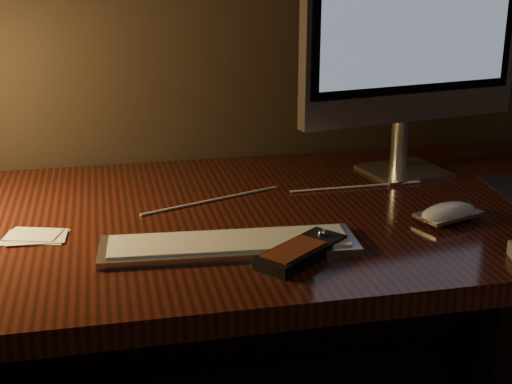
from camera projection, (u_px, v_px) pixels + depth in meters
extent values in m
cube|color=#3D140E|center=(228.00, 224.00, 1.32)|extent=(1.60, 0.75, 0.04)
cube|color=black|center=(486.00, 291.00, 1.89)|extent=(0.06, 0.06, 0.71)
cube|color=black|center=(204.00, 280.00, 1.73)|extent=(1.48, 0.02, 0.51)
cube|color=silver|center=(404.00, 171.00, 1.56)|extent=(0.19, 0.18, 0.01)
cylinder|color=silver|center=(400.00, 141.00, 1.57)|extent=(0.05, 0.05, 0.11)
cube|color=silver|center=(415.00, 20.00, 1.45)|extent=(0.51, 0.13, 0.42)
cube|color=black|center=(420.00, 6.00, 1.43)|extent=(0.48, 0.09, 0.35)
cube|color=#94A5C9|center=(420.00, 6.00, 1.43)|extent=(0.44, 0.08, 0.32)
cube|color=silver|center=(229.00, 244.00, 1.15)|extent=(0.42, 0.15, 0.02)
ellipsoid|color=white|center=(448.00, 215.00, 1.27)|extent=(0.13, 0.10, 0.02)
cube|color=black|center=(302.00, 252.00, 1.12)|extent=(0.17, 0.15, 0.02)
cube|color=maroon|center=(302.00, 246.00, 1.11)|extent=(0.11, 0.11, 0.00)
sphere|color=silver|center=(302.00, 245.00, 1.11)|extent=(0.02, 0.02, 0.02)
cube|color=white|center=(35.00, 237.00, 1.20)|extent=(0.12, 0.09, 0.01)
cylinder|color=white|center=(288.00, 195.00, 1.41)|extent=(0.58, 0.09, 0.01)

